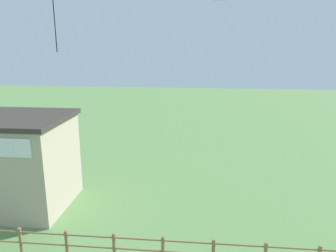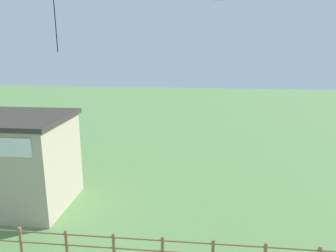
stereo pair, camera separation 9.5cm
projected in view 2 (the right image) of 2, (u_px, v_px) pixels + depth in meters
The scene contains 2 objects.
wooden_fence at pixel (163, 248), 13.21m from camera, with size 16.31×0.14×1.23m.
seaside_building at pixel (9, 161), 17.79m from camera, with size 6.65×4.88×5.05m.
Camera 2 is at (1.48, -6.45, 8.72)m, focal length 35.00 mm.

